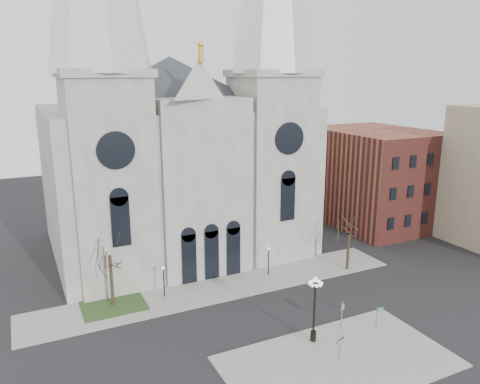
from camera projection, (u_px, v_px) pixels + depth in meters
name	position (u px, v px, depth m)	size (l,w,h in m)	color
ground	(273.00, 340.00, 39.68)	(160.00, 160.00, 0.00)	black
sidewalk_near	(338.00, 362.00, 36.58)	(18.00, 10.00, 0.14)	gray
sidewalk_far	(221.00, 288.00, 49.25)	(40.00, 6.00, 0.14)	gray
grass_patch	(113.00, 305.00, 45.45)	(6.00, 5.00, 0.18)	#29471E
cathedral	(179.00, 104.00, 55.06)	(33.00, 26.66, 54.00)	gray
bg_building_brick	(375.00, 177.00, 69.86)	(14.00, 18.00, 14.00)	brown
tree_left	(109.00, 252.00, 44.10)	(3.20, 3.20, 7.50)	black
tree_right	(349.00, 233.00, 52.79)	(3.20, 3.20, 6.00)	black
ped_lamp_left	(164.00, 276.00, 46.58)	(0.32, 0.32, 3.26)	black
ped_lamp_right	(269.00, 256.00, 51.68)	(0.32, 0.32, 3.26)	black
stop_sign	(342.00, 310.00, 40.61)	(0.89, 0.37, 2.63)	slate
globe_lamp	(315.00, 301.00, 38.45)	(1.61, 1.61, 5.80)	black
one_way_sign	(340.00, 345.00, 36.22)	(0.86, 0.33, 2.04)	slate
street_name_sign	(378.00, 316.00, 40.94)	(0.66, 0.20, 2.09)	slate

